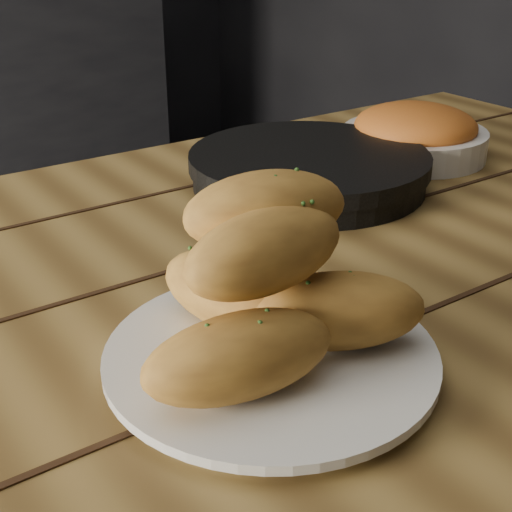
# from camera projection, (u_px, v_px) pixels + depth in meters

# --- Properties ---
(table) EXTENTS (1.45, 0.97, 0.75)m
(table) POSITION_uv_depth(u_px,v_px,m) (311.00, 364.00, 0.73)
(table) COLOR olive
(table) RESTS_ON ground
(plate) EXTENTS (0.26, 0.26, 0.02)m
(plate) POSITION_uv_depth(u_px,v_px,m) (271.00, 359.00, 0.55)
(plate) COLOR silver
(plate) RESTS_ON table
(bread_rolls) EXTENTS (0.24, 0.21, 0.13)m
(bread_rolls) POSITION_uv_depth(u_px,v_px,m) (268.00, 285.00, 0.52)
(bread_rolls) COLOR #C18935
(bread_rolls) RESTS_ON plate
(skillet) EXTENTS (0.43, 0.31, 0.05)m
(skillet) POSITION_uv_depth(u_px,v_px,m) (310.00, 168.00, 0.92)
(skillet) COLOR black
(skillet) RESTS_ON table
(bowl) EXTENTS (0.21, 0.21, 0.08)m
(bowl) POSITION_uv_depth(u_px,v_px,m) (415.00, 134.00, 1.03)
(bowl) COLOR white
(bowl) RESTS_ON table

